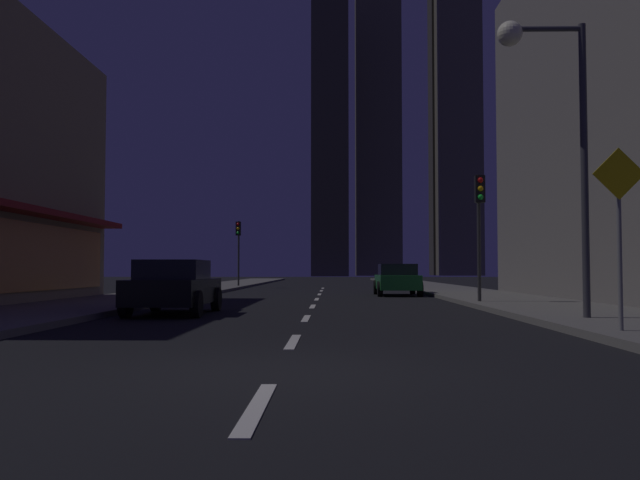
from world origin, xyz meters
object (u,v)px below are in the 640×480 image
object	(u,v)px
traffic_light_near_right	(479,209)
pedestrian_crossing_sign	(619,222)
car_parked_far	(397,279)
fire_hydrant_far_left	(182,287)
car_parked_near	(174,287)
traffic_light_far_left	(238,239)
street_lamp_right	(546,95)

from	to	relation	value
traffic_light_near_right	pedestrian_crossing_sign	world-z (taller)	traffic_light_near_right
car_parked_far	fire_hydrant_far_left	distance (m)	9.70
car_parked_far	pedestrian_crossing_sign	distance (m)	19.30
traffic_light_near_right	car_parked_near	bearing A→B (deg)	-155.05
traffic_light_near_right	traffic_light_far_left	xyz separation A→B (m)	(-11.00, 21.00, 0.00)
car_parked_near	pedestrian_crossing_sign	bearing A→B (deg)	-34.07
pedestrian_crossing_sign	car_parked_near	bearing A→B (deg)	145.93
car_parked_far	fire_hydrant_far_left	xyz separation A→B (m)	(-9.50, -1.95, -0.29)
car_parked_near	street_lamp_right	world-z (taller)	street_lamp_right
car_parked_near	traffic_light_far_left	world-z (taller)	traffic_light_far_left
car_parked_near	traffic_light_near_right	world-z (taller)	traffic_light_near_right
car_parked_near	traffic_light_far_left	size ratio (longest dim) A/B	1.01
pedestrian_crossing_sign	street_lamp_right	bearing A→B (deg)	94.03
traffic_light_far_left	pedestrian_crossing_sign	world-z (taller)	traffic_light_far_left
car_parked_near	car_parked_far	size ratio (longest dim) A/B	1.00
traffic_light_far_left	street_lamp_right	xyz separation A→B (m)	(10.88, -28.32, 1.87)
car_parked_far	traffic_light_far_left	distance (m)	15.50
traffic_light_near_right	traffic_light_far_left	world-z (taller)	same
traffic_light_near_right	pedestrian_crossing_sign	size ratio (longest dim) A/B	1.33
car_parked_near	traffic_light_near_right	xyz separation A→B (m)	(9.10, 4.23, 2.45)
car_parked_near	fire_hydrant_far_left	xyz separation A→B (m)	(-2.30, 10.98, -0.29)
street_lamp_right	traffic_light_far_left	bearing A→B (deg)	111.01
car_parked_far	traffic_light_far_left	bearing A→B (deg)	126.49
car_parked_far	traffic_light_near_right	distance (m)	9.23
car_parked_near	fire_hydrant_far_left	distance (m)	11.23
traffic_light_near_right	traffic_light_far_left	bearing A→B (deg)	117.65
fire_hydrant_far_left	traffic_light_near_right	xyz separation A→B (m)	(11.40, -6.75, 2.74)
fire_hydrant_far_left	traffic_light_far_left	xyz separation A→B (m)	(0.40, 14.25, 2.74)
car_parked_far	pedestrian_crossing_sign	world-z (taller)	pedestrian_crossing_sign
street_lamp_right	car_parked_near	bearing A→B (deg)	160.99
car_parked_near	pedestrian_crossing_sign	size ratio (longest dim) A/B	1.34
traffic_light_far_left	fire_hydrant_far_left	bearing A→B (deg)	-91.61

